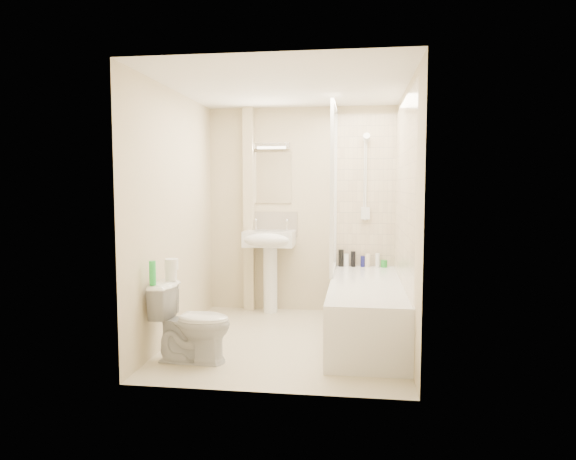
# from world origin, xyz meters

# --- Properties ---
(floor) EXTENTS (2.50, 2.50, 0.00)m
(floor) POSITION_xyz_m (0.00, 0.00, 0.00)
(floor) COLOR beige
(floor) RESTS_ON ground
(wall_back) EXTENTS (2.20, 0.02, 2.40)m
(wall_back) POSITION_xyz_m (0.00, 1.25, 1.20)
(wall_back) COLOR beige
(wall_back) RESTS_ON ground
(wall_left) EXTENTS (0.02, 2.50, 2.40)m
(wall_left) POSITION_xyz_m (-1.10, 0.00, 1.20)
(wall_left) COLOR beige
(wall_left) RESTS_ON ground
(wall_right) EXTENTS (0.02, 2.50, 2.40)m
(wall_right) POSITION_xyz_m (1.10, 0.00, 1.20)
(wall_right) COLOR beige
(wall_right) RESTS_ON ground
(ceiling) EXTENTS (2.20, 2.50, 0.02)m
(ceiling) POSITION_xyz_m (0.00, 0.00, 2.40)
(ceiling) COLOR white
(ceiling) RESTS_ON wall_back
(tile_back) EXTENTS (0.70, 0.01, 1.75)m
(tile_back) POSITION_xyz_m (0.75, 1.24, 1.42)
(tile_back) COLOR beige
(tile_back) RESTS_ON wall_back
(tile_right) EXTENTS (0.01, 2.10, 1.75)m
(tile_right) POSITION_xyz_m (1.09, 0.20, 1.42)
(tile_right) COLOR beige
(tile_right) RESTS_ON wall_right
(pipe_boxing) EXTENTS (0.12, 0.12, 2.40)m
(pipe_boxing) POSITION_xyz_m (-0.62, 1.19, 1.20)
(pipe_boxing) COLOR beige
(pipe_boxing) RESTS_ON ground
(splashback) EXTENTS (0.60, 0.02, 0.30)m
(splashback) POSITION_xyz_m (-0.35, 1.24, 1.03)
(splashback) COLOR beige
(splashback) RESTS_ON wall_back
(mirror) EXTENTS (0.46, 0.01, 0.60)m
(mirror) POSITION_xyz_m (-0.35, 1.24, 1.58)
(mirror) COLOR white
(mirror) RESTS_ON wall_back
(strip_light) EXTENTS (0.42, 0.07, 0.07)m
(strip_light) POSITION_xyz_m (-0.35, 1.22, 1.95)
(strip_light) COLOR silver
(strip_light) RESTS_ON wall_back
(bathtub) EXTENTS (0.70, 2.10, 0.55)m
(bathtub) POSITION_xyz_m (0.75, 0.20, 0.29)
(bathtub) COLOR white
(bathtub) RESTS_ON ground
(shower_screen) EXTENTS (0.04, 0.92, 1.80)m
(shower_screen) POSITION_xyz_m (0.40, 0.80, 1.45)
(shower_screen) COLOR white
(shower_screen) RESTS_ON bathtub
(shower_fixture) EXTENTS (0.10, 0.16, 0.99)m
(shower_fixture) POSITION_xyz_m (0.75, 1.19, 1.55)
(shower_fixture) COLOR silver
(shower_fixture) RESTS_ON wall_back
(pedestal_sink) EXTENTS (0.57, 0.51, 1.10)m
(pedestal_sink) POSITION_xyz_m (-0.35, 1.01, 0.77)
(pedestal_sink) COLOR white
(pedestal_sink) RESTS_ON ground
(bottle_black_a) EXTENTS (0.06, 0.06, 0.20)m
(bottle_black_a) POSITION_xyz_m (0.47, 1.16, 0.65)
(bottle_black_a) COLOR black
(bottle_black_a) RESTS_ON bathtub
(bottle_white_a) EXTENTS (0.06, 0.06, 0.15)m
(bottle_white_a) POSITION_xyz_m (0.54, 1.16, 0.62)
(bottle_white_a) COLOR white
(bottle_white_a) RESTS_ON bathtub
(bottle_black_b) EXTENTS (0.06, 0.06, 0.18)m
(bottle_black_b) POSITION_xyz_m (0.61, 1.16, 0.64)
(bottle_black_b) COLOR black
(bottle_black_b) RESTS_ON bathtub
(bottle_blue) EXTENTS (0.05, 0.05, 0.13)m
(bottle_blue) POSITION_xyz_m (0.73, 1.16, 0.61)
(bottle_blue) COLOR navy
(bottle_blue) RESTS_ON bathtub
(bottle_cream) EXTENTS (0.06, 0.06, 0.15)m
(bottle_cream) POSITION_xyz_m (0.78, 1.16, 0.63)
(bottle_cream) COLOR beige
(bottle_cream) RESTS_ON bathtub
(bottle_white_b) EXTENTS (0.05, 0.05, 0.16)m
(bottle_white_b) POSITION_xyz_m (0.89, 1.16, 0.63)
(bottle_white_b) COLOR white
(bottle_white_b) RESTS_ON bathtub
(bottle_green) EXTENTS (0.07, 0.07, 0.08)m
(bottle_green) POSITION_xyz_m (0.97, 1.16, 0.59)
(bottle_green) COLOR green
(bottle_green) RESTS_ON bathtub
(toilet) EXTENTS (0.46, 0.70, 0.67)m
(toilet) POSITION_xyz_m (-0.72, -0.67, 0.34)
(toilet) COLOR white
(toilet) RESTS_ON ground
(toilet_roll_lower) EXTENTS (0.10, 0.10, 0.10)m
(toilet_roll_lower) POSITION_xyz_m (-0.93, -0.58, 0.72)
(toilet_roll_lower) COLOR white
(toilet_roll_lower) RESTS_ON toilet
(toilet_roll_upper) EXTENTS (0.12, 0.12, 0.09)m
(toilet_roll_upper) POSITION_xyz_m (-0.93, -0.57, 0.81)
(toilet_roll_upper) COLOR white
(toilet_roll_upper) RESTS_ON toilet_roll_lower
(green_bottle) EXTENTS (0.05, 0.05, 0.20)m
(green_bottle) POSITION_xyz_m (-1.01, -0.79, 0.77)
(green_bottle) COLOR green
(green_bottle) RESTS_ON toilet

